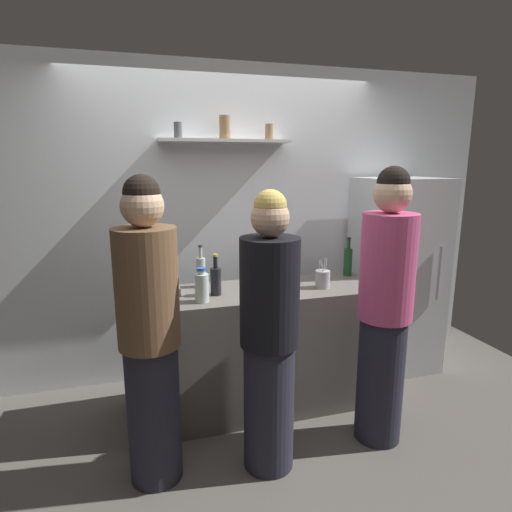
# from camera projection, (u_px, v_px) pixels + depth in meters

# --- Properties ---
(ground_plane) EXTENTS (5.28, 5.28, 0.00)m
(ground_plane) POSITION_uv_depth(u_px,v_px,m) (270.00, 450.00, 2.75)
(ground_plane) COLOR #59544F
(back_wall_assembly) EXTENTS (4.80, 0.32, 2.60)m
(back_wall_assembly) POSITION_uv_depth(u_px,v_px,m) (226.00, 224.00, 3.64)
(back_wall_assembly) COLOR white
(back_wall_assembly) RESTS_ON ground
(refrigerator) EXTENTS (0.67, 0.63, 1.69)m
(refrigerator) POSITION_uv_depth(u_px,v_px,m) (396.00, 275.00, 3.76)
(refrigerator) COLOR silver
(refrigerator) RESTS_ON ground
(counter) EXTENTS (1.85, 0.60, 0.91)m
(counter) POSITION_uv_depth(u_px,v_px,m) (256.00, 348.00, 3.18)
(counter) COLOR #66605B
(counter) RESTS_ON ground
(baking_pan) EXTENTS (0.34, 0.24, 0.05)m
(baking_pan) POSITION_uv_depth(u_px,v_px,m) (155.00, 290.00, 2.99)
(baking_pan) COLOR gray
(baking_pan) RESTS_ON counter
(utensil_holder) EXTENTS (0.11, 0.11, 0.22)m
(utensil_holder) POSITION_uv_depth(u_px,v_px,m) (323.00, 279.00, 3.13)
(utensil_holder) COLOR #B2B2B7
(utensil_holder) RESTS_ON counter
(wine_bottle_pale_glass) EXTENTS (0.07, 0.07, 0.31)m
(wine_bottle_pale_glass) POSITION_uv_depth(u_px,v_px,m) (201.00, 271.00, 3.13)
(wine_bottle_pale_glass) COLOR #B2BFB2
(wine_bottle_pale_glass) RESTS_ON counter
(wine_bottle_green_glass) EXTENTS (0.07, 0.07, 0.31)m
(wine_bottle_green_glass) POSITION_uv_depth(u_px,v_px,m) (348.00, 261.00, 3.45)
(wine_bottle_green_glass) COLOR #19471E
(wine_bottle_green_glass) RESTS_ON counter
(wine_bottle_dark_glass) EXTENTS (0.07, 0.07, 0.29)m
(wine_bottle_dark_glass) POSITION_uv_depth(u_px,v_px,m) (216.00, 280.00, 2.94)
(wine_bottle_dark_glass) COLOR black
(wine_bottle_dark_glass) RESTS_ON counter
(water_bottle_plastic) EXTENTS (0.09, 0.09, 0.23)m
(water_bottle_plastic) POSITION_uv_depth(u_px,v_px,m) (202.00, 287.00, 2.80)
(water_bottle_plastic) COLOR silver
(water_bottle_plastic) RESTS_ON counter
(person_brown_jacket) EXTENTS (0.34, 0.34, 1.76)m
(person_brown_jacket) POSITION_uv_depth(u_px,v_px,m) (150.00, 337.00, 2.34)
(person_brown_jacket) COLOR #262633
(person_brown_jacket) RESTS_ON ground
(person_pink_top) EXTENTS (0.34, 0.34, 1.80)m
(person_pink_top) POSITION_uv_depth(u_px,v_px,m) (385.00, 310.00, 2.70)
(person_pink_top) COLOR #262633
(person_pink_top) RESTS_ON ground
(person_blonde) EXTENTS (0.34, 0.34, 1.68)m
(person_blonde) POSITION_uv_depth(u_px,v_px,m) (269.00, 337.00, 2.45)
(person_blonde) COLOR #262633
(person_blonde) RESTS_ON ground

